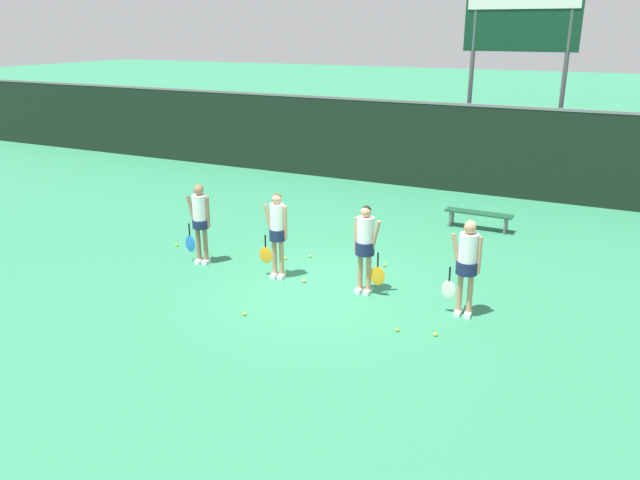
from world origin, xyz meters
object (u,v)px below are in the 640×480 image
Objects in this scene: player_3 at (467,260)px; tennis_ball_2 at (304,281)px; player_0 at (200,217)px; player_1 at (277,229)px; tennis_ball_3 at (177,245)px; tennis_ball_7 at (285,258)px; bench_courtside at (479,215)px; tennis_ball_1 at (244,314)px; tennis_ball_4 at (435,334)px; tennis_ball_6 at (385,265)px; tennis_ball_0 at (397,330)px; tennis_ball_5 at (310,256)px; scoreboard at (520,43)px; player_2 at (365,242)px.

player_3 is 3.43m from tennis_ball_2.
player_1 is at bearing -8.90° from player_0.
player_1 is 24.99× the size of tennis_ball_2.
tennis_ball_3 is 2.77m from tennis_ball_7.
bench_courtside is 7.44m from tennis_ball_1.
tennis_ball_3 and tennis_ball_4 have the same top height.
tennis_ball_6 is (4.89, 0.94, 0.00)m from tennis_ball_3.
tennis_ball_0 is at bearing -22.86° from player_0.
player_3 is (5.79, -0.07, 0.01)m from player_0.
tennis_ball_7 reaches higher than tennis_ball_0.
tennis_ball_0 is at bearing -40.45° from tennis_ball_5.
player_0 is at bearing -157.02° from tennis_ball_6.
player_3 reaches higher than tennis_ball_2.
scoreboard is 10.81m from player_3.
tennis_ball_2 reaches higher than tennis_ball_5.
player_1 is 3.34m from tennis_ball_3.
tennis_ball_3 is (-1.21, 0.62, -1.02)m from player_0.
tennis_ball_0 is (1.14, -1.27, -1.01)m from player_2.
scoreboard reaches higher than tennis_ball_0.
tennis_ball_7 is at bearing -127.91° from bench_courtside.
player_2 is at bearing 146.79° from tennis_ball_4.
tennis_ball_7 is (-3.11, -9.15, -4.42)m from scoreboard.
tennis_ball_3 is at bearing 143.81° from player_0.
player_3 is at bearing 78.18° from tennis_ball_4.
player_1 is at bearing -119.19° from bench_courtside.
tennis_ball_5 is (3.18, 0.73, 0.00)m from tennis_ball_3.
tennis_ball_5 is at bearing -126.70° from bench_courtside.
player_2 is at bearing -8.16° from player_0.
tennis_ball_1 is at bearing -109.51° from bench_courtside.
player_1 is 2.14m from tennis_ball_1.
tennis_ball_2 reaches higher than tennis_ball_1.
bench_courtside is 26.39× the size of tennis_ball_0.
player_1 reaches higher than player_2.
tennis_ball_2 is at bearing 153.68° from tennis_ball_0.
scoreboard reaches higher than player_2.
bench_courtside reaches higher than tennis_ball_0.
scoreboard is 82.38× the size of tennis_ball_6.
scoreboard is at bearing 78.77° from tennis_ball_1.
tennis_ball_4 and tennis_ball_5 have the same top height.
player_3 is at bearing -37.67° from tennis_ball_6.
player_1 is at bearing -138.86° from tennis_ball_6.
tennis_ball_1 is 0.96× the size of tennis_ball_5.
scoreboard is 86.04× the size of tennis_ball_7.
tennis_ball_1 is 3.68m from tennis_ball_6.
player_3 is (0.92, -5.19, 0.68)m from bench_courtside.
scoreboard reaches higher than player_0.
tennis_ball_2 is 1.45m from tennis_ball_5.
scoreboard is 84.67× the size of tennis_ball_3.
scoreboard is 11.65m from player_0.
tennis_ball_0 is (4.95, -1.20, -1.02)m from player_0.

